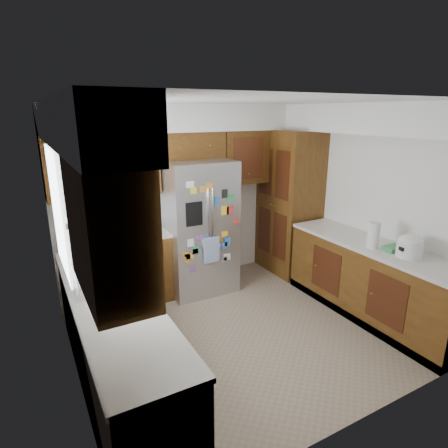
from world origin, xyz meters
The scene contains 12 objects.
floor centered at (0.00, 0.00, 0.00)m, with size 3.60×3.60×0.00m, color gray.
room_shell centered at (-0.11, 0.36, 1.82)m, with size 3.64×3.24×2.52m.
left_counter_run centered at (-1.36, 0.03, 0.43)m, with size 1.36×3.20×0.92m.
right_counter_run centered at (1.50, -0.47, 0.42)m, with size 0.63×2.25×0.92m.
pantry centered at (1.50, 1.15, 1.07)m, with size 0.60×0.90×2.15m, color #49280E.
fridge centered at (0.00, 1.20, 0.90)m, with size 0.90×0.79×1.80m.
bridge_cabinet centered at (0.00, 1.43, 1.98)m, with size 0.96×0.34×0.35m, color #49280E.
fridge_top_items centered at (-0.16, 1.44, 2.29)m, with size 0.77×0.32×0.32m.
sink_assembly centered at (-1.50, 0.10, 0.99)m, with size 0.52×0.70×0.37m.
left_counter_clutter centered at (-1.46, 0.84, 1.05)m, with size 0.31×0.85×0.38m.
rice_cooker centered at (1.50, -0.90, 1.05)m, with size 0.28×0.27×0.24m.
paper_towel centered at (1.38, -0.52, 1.07)m, with size 0.13×0.13×0.30m, color white.
Camera 1 is at (-2.02, -3.22, 2.40)m, focal length 30.00 mm.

